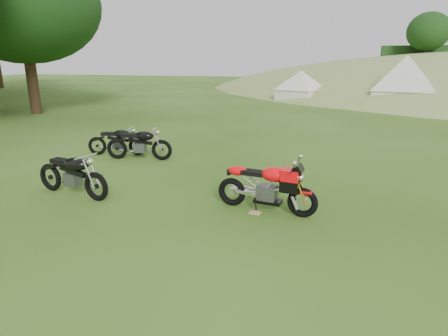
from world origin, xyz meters
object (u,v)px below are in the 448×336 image
(sport_motorcycle, at_px, (266,183))
(tent_left, at_px, (301,84))
(tent_mid, at_px, (405,83))
(vintage_moto_a, at_px, (71,173))
(plywood_board, at_px, (255,213))
(vintage_moto_b, at_px, (117,140))
(vintage_moto_d, at_px, (139,143))

(sport_motorcycle, height_order, tent_left, tent_left)
(tent_mid, bearing_deg, vintage_moto_a, -103.71)
(vintage_moto_a, bearing_deg, plywood_board, 13.23)
(vintage_moto_a, distance_m, vintage_moto_b, 3.58)
(tent_left, xyz_separation_m, tent_mid, (6.46, -1.65, 0.31))
(plywood_board, distance_m, vintage_moto_a, 3.98)
(sport_motorcycle, xyz_separation_m, tent_mid, (5.18, 19.10, 0.89))
(plywood_board, bearing_deg, vintage_moto_d, 143.88)
(plywood_board, bearing_deg, vintage_moto_a, -177.76)
(vintage_moto_a, xyz_separation_m, tent_mid, (9.29, 19.43, 0.95))
(sport_motorcycle, xyz_separation_m, vintage_moto_b, (-5.14, 3.10, -0.11))
(plywood_board, bearing_deg, vintage_moto_b, 146.68)
(plywood_board, distance_m, vintage_moto_d, 5.06)
(plywood_board, xyz_separation_m, vintage_moto_b, (-4.97, 3.27, 0.45))
(vintage_moto_b, relative_size, vintage_moto_d, 0.93)
(plywood_board, distance_m, tent_left, 20.98)
(vintage_moto_d, relative_size, tent_left, 0.71)
(plywood_board, xyz_separation_m, tent_left, (-1.12, 20.92, 1.14))
(sport_motorcycle, relative_size, tent_mid, 0.56)
(sport_motorcycle, relative_size, vintage_moto_a, 0.98)
(vintage_moto_d, distance_m, tent_mid, 18.85)
(sport_motorcycle, distance_m, vintage_moto_b, 6.01)
(vintage_moto_b, distance_m, vintage_moto_d, 0.96)
(plywood_board, height_order, tent_mid, tent_mid)
(vintage_moto_d, distance_m, tent_left, 18.20)
(plywood_board, height_order, vintage_moto_d, vintage_moto_d)
(tent_mid, bearing_deg, sport_motorcycle, -93.31)
(vintage_moto_d, relative_size, tent_mid, 0.56)
(sport_motorcycle, bearing_deg, vintage_moto_d, 154.47)
(vintage_moto_a, bearing_deg, vintage_moto_d, 103.18)
(sport_motorcycle, height_order, vintage_moto_b, sport_motorcycle)
(sport_motorcycle, distance_m, tent_mid, 19.81)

